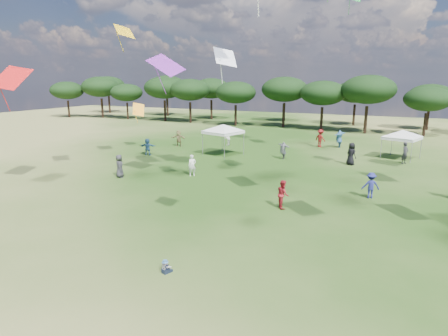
# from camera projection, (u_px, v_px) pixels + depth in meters

# --- Properties ---
(ground) EXTENTS (140.00, 140.00, 0.00)m
(ground) POSITION_uv_depth(u_px,v_px,m) (127.00, 300.00, 12.15)
(ground) COLOR #294C16
(ground) RESTS_ON ground
(tree_line) EXTENTS (108.78, 17.63, 7.77)m
(tree_line) POSITION_uv_depth(u_px,v_px,m) (364.00, 91.00, 51.58)
(tree_line) COLOR black
(tree_line) RESTS_ON ground
(tent_left) EXTENTS (5.66, 5.66, 3.21)m
(tent_left) POSITION_uv_depth(u_px,v_px,m) (223.00, 126.00, 34.71)
(tent_left) COLOR gray
(tent_left) RESTS_ON ground
(tent_right) EXTENTS (5.25, 5.25, 2.92)m
(tent_right) POSITION_uv_depth(u_px,v_px,m) (403.00, 131.00, 33.17)
(tent_right) COLOR gray
(tent_right) RESTS_ON ground
(toddler) EXTENTS (0.39, 0.42, 0.52)m
(toddler) POSITION_uv_depth(u_px,v_px,m) (166.00, 267.00, 13.82)
(toddler) COLOR black
(toddler) RESTS_ON ground
(festival_crowd) EXTENTS (27.35, 22.49, 1.93)m
(festival_crowd) POSITION_uv_depth(u_px,v_px,m) (292.00, 150.00, 33.13)
(festival_crowd) COLOR white
(festival_crowd) RESTS_ON ground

